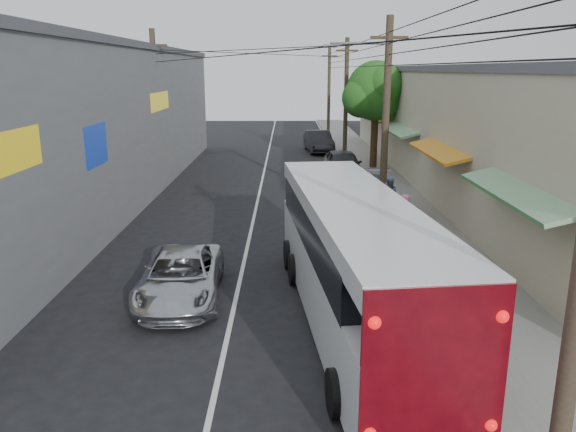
# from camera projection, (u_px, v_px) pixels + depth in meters

# --- Properties ---
(ground) EXTENTS (120.00, 120.00, 0.00)m
(ground) POSITION_uv_depth(u_px,v_px,m) (209.00, 420.00, 10.02)
(ground) COLOR black
(ground) RESTS_ON ground
(sidewalk) EXTENTS (3.00, 80.00, 0.12)m
(sidewalk) POSITION_uv_depth(u_px,v_px,m) (384.00, 188.00, 29.37)
(sidewalk) COLOR slate
(sidewalk) RESTS_ON ground
(building_right) EXTENTS (7.09, 40.00, 6.25)m
(building_right) POSITION_uv_depth(u_px,v_px,m) (463.00, 124.00, 30.53)
(building_right) COLOR #B3AB8E
(building_right) RESTS_ON ground
(building_left) EXTENTS (7.20, 36.00, 7.25)m
(building_left) POSITION_uv_depth(u_px,v_px,m) (78.00, 122.00, 26.49)
(building_left) COLOR slate
(building_left) RESTS_ON ground
(utility_poles) EXTENTS (11.80, 45.28, 8.00)m
(utility_poles) POSITION_uv_depth(u_px,v_px,m) (321.00, 108.00, 28.64)
(utility_poles) COLOR #473828
(utility_poles) RESTS_ON ground
(street_tree) EXTENTS (4.40, 4.00, 6.60)m
(street_tree) POSITION_uv_depth(u_px,v_px,m) (377.00, 93.00, 34.02)
(street_tree) COLOR #3F2B19
(street_tree) RESTS_ON ground
(coach_bus) EXTENTS (3.42, 11.09, 3.15)m
(coach_bus) POSITION_uv_depth(u_px,v_px,m) (353.00, 258.00, 13.57)
(coach_bus) COLOR silver
(coach_bus) RESTS_ON ground
(jeepney) EXTENTS (2.38, 4.72, 1.28)m
(jeepney) POSITION_uv_depth(u_px,v_px,m) (181.00, 276.00, 15.16)
(jeepney) COLOR #B8B9BF
(jeepney) RESTS_ON ground
(parked_suv) EXTENTS (3.30, 6.64, 1.86)m
(parked_suv) POSITION_uv_depth(u_px,v_px,m) (366.00, 202.00, 22.37)
(parked_suv) COLOR #9E9EA5
(parked_suv) RESTS_ON ground
(parked_car_mid) EXTENTS (2.21, 4.88, 1.62)m
(parked_car_mid) POSITION_uv_depth(u_px,v_px,m) (343.00, 164.00, 31.92)
(parked_car_mid) COLOR #27282C
(parked_car_mid) RESTS_ON ground
(parked_car_far) EXTENTS (2.21, 4.99, 1.59)m
(parked_car_far) POSITION_uv_depth(u_px,v_px,m) (319.00, 141.00, 42.21)
(parked_car_far) COLOR black
(parked_car_far) RESTS_ON ground
(pedestrian_near) EXTENTS (0.75, 0.57, 1.85)m
(pedestrian_near) POSITION_uv_depth(u_px,v_px,m) (404.00, 220.00, 19.20)
(pedestrian_near) COLOR pink
(pedestrian_near) RESTS_ON sidewalk
(pedestrian_far) EXTENTS (0.87, 0.71, 1.69)m
(pedestrian_far) POSITION_uv_depth(u_px,v_px,m) (389.00, 197.00, 23.17)
(pedestrian_far) COLOR #9AACE1
(pedestrian_far) RESTS_ON sidewalk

